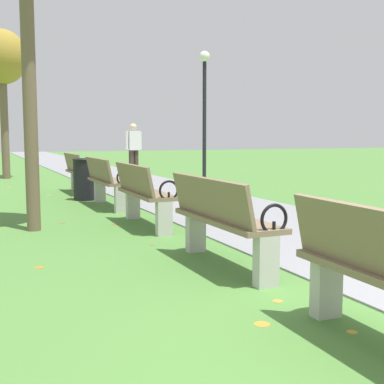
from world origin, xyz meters
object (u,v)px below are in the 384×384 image
object	(u,v)px
park_bench_4	(106,181)
lamp_post	(204,97)
park_bench_2	(222,219)
park_bench_5	(79,172)
tree_2	(2,60)
trash_bin	(85,179)
pedestrian_walking	(134,148)
park_bench_3	(143,193)

from	to	relation	value
park_bench_4	lamp_post	xyz separation A→B (m)	(3.47, 3.35, 1.82)
park_bench_2	park_bench_5	xyz separation A→B (m)	(0.00, 7.17, 0.00)
tree_2	trash_bin	size ratio (longest dim) A/B	5.24
tree_2	park_bench_4	bearing A→B (deg)	-80.25
park_bench_5	trash_bin	size ratio (longest dim) A/B	1.91
park_bench_4	lamp_post	size ratio (longest dim) A/B	0.46
trash_bin	park_bench_5	bearing A→B (deg)	83.43
park_bench_5	trash_bin	bearing A→B (deg)	-96.57
park_bench_2	pedestrian_walking	distance (m)	10.29
park_bench_3	pedestrian_walking	world-z (taller)	pedestrian_walking
park_bench_4	lamp_post	world-z (taller)	lamp_post
park_bench_3	tree_2	world-z (taller)	tree_2
lamp_post	pedestrian_walking	bearing A→B (deg)	123.22
park_bench_4	park_bench_5	xyz separation A→B (m)	(0.00, 2.51, 0.00)
park_bench_4	pedestrian_walking	distance (m)	5.81
park_bench_4	pedestrian_walking	world-z (taller)	pedestrian_walking
park_bench_2	park_bench_3	distance (m)	2.50
park_bench_4	lamp_post	distance (m)	5.15
pedestrian_walking	lamp_post	world-z (taller)	lamp_post
park_bench_4	lamp_post	bearing A→B (deg)	43.99
park_bench_2	trash_bin	bearing A→B (deg)	91.43
park_bench_5	lamp_post	xyz separation A→B (m)	(3.47, 0.84, 1.82)
park_bench_4	tree_2	bearing A→B (deg)	99.75
park_bench_5	pedestrian_walking	world-z (taller)	pedestrian_walking
tree_2	pedestrian_walking	xyz separation A→B (m)	(3.40, -1.96, -2.58)
trash_bin	park_bench_3	bearing A→B (deg)	-87.52
park_bench_3	park_bench_5	distance (m)	4.67
park_bench_2	pedestrian_walking	xyz separation A→B (m)	(2.13, 10.06, 0.44)
tree_2	pedestrian_walking	distance (m)	4.70
park_bench_2	lamp_post	size ratio (longest dim) A/B	0.46
park_bench_2	tree_2	xyz separation A→B (m)	(-1.26, 12.02, 3.02)
park_bench_5	lamp_post	bearing A→B (deg)	13.66
trash_bin	lamp_post	size ratio (longest dim) A/B	0.24
lamp_post	park_bench_2	bearing A→B (deg)	-113.40
park_bench_2	tree_2	size ratio (longest dim) A/B	0.36
pedestrian_walking	park_bench_3	bearing A→B (deg)	-105.77
park_bench_5	tree_2	size ratio (longest dim) A/B	0.36
park_bench_5	park_bench_2	bearing A→B (deg)	-90.00
park_bench_3	trash_bin	xyz separation A→B (m)	(-0.15, 3.40, -0.06)
tree_2	lamp_post	distance (m)	6.31
park_bench_3	park_bench_2	bearing A→B (deg)	-90.00
park_bench_2	park_bench_3	world-z (taller)	same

